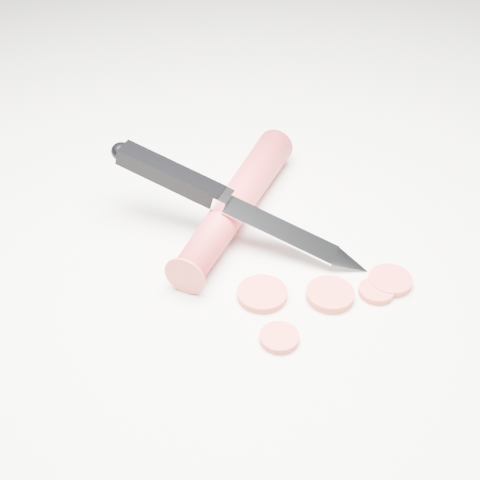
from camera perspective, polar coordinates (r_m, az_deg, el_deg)
name	(u,v)px	position (r m, az deg, el deg)	size (l,w,h in m)	color
ground	(257,239)	(0.60, 1.46, 0.11)	(2.40, 2.40, 0.00)	silver
carrot	(236,202)	(0.61, -0.32, 3.22)	(0.03, 0.03, 0.21)	red
carrot_slice_0	(330,295)	(0.54, 7.70, -4.64)	(0.04, 0.04, 0.01)	#DF433D
carrot_slice_1	(390,281)	(0.57, 12.68, -3.40)	(0.04, 0.04, 0.01)	#DF433D
carrot_slice_2	(279,338)	(0.51, 3.38, -8.32)	(0.03, 0.03, 0.01)	#DF433D
carrot_slice_3	(262,294)	(0.54, 1.91, -4.62)	(0.04, 0.04, 0.01)	#DF433D
carrot_slice_4	(376,291)	(0.56, 11.56, -4.30)	(0.03, 0.03, 0.01)	#DF433D
kitchen_knife	(237,204)	(0.58, -0.23, 3.12)	(0.18, 0.20, 0.07)	silver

